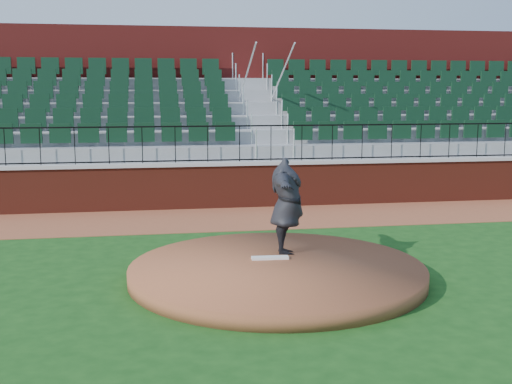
# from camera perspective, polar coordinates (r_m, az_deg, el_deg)

# --- Properties ---
(ground) EXTENTS (90.00, 90.00, 0.00)m
(ground) POSITION_cam_1_polar(r_m,az_deg,el_deg) (11.53, 1.24, -7.56)
(ground) COLOR #144112
(ground) RESTS_ON ground
(warning_track) EXTENTS (34.00, 3.20, 0.01)m
(warning_track) POSITION_cam_1_polar(r_m,az_deg,el_deg) (16.71, -2.20, -2.32)
(warning_track) COLOR brown
(warning_track) RESTS_ON ground
(field_wall) EXTENTS (34.00, 0.35, 1.20)m
(field_wall) POSITION_cam_1_polar(r_m,az_deg,el_deg) (18.17, -2.85, 0.50)
(field_wall) COLOR maroon
(field_wall) RESTS_ON ground
(wall_cap) EXTENTS (34.00, 0.45, 0.10)m
(wall_cap) POSITION_cam_1_polar(r_m,az_deg,el_deg) (18.09, -2.87, 2.54)
(wall_cap) COLOR #B7B7B7
(wall_cap) RESTS_ON field_wall
(wall_railing) EXTENTS (34.00, 0.05, 1.00)m
(wall_railing) POSITION_cam_1_polar(r_m,az_deg,el_deg) (18.04, -2.88, 4.27)
(wall_railing) COLOR black
(wall_railing) RESTS_ON wall_cap
(seating_stands) EXTENTS (34.00, 5.10, 4.60)m
(seating_stands) POSITION_cam_1_polar(r_m,az_deg,el_deg) (20.71, -3.77, 6.26)
(seating_stands) COLOR gray
(seating_stands) RESTS_ON ground
(concourse_wall) EXTENTS (34.00, 0.50, 5.50)m
(concourse_wall) POSITION_cam_1_polar(r_m,az_deg,el_deg) (23.48, -4.47, 7.68)
(concourse_wall) COLOR maroon
(concourse_wall) RESTS_ON ground
(pitchers_mound) EXTENTS (5.19, 5.19, 0.25)m
(pitchers_mound) POSITION_cam_1_polar(r_m,az_deg,el_deg) (11.41, 1.87, -7.08)
(pitchers_mound) COLOR brown
(pitchers_mound) RESTS_ON ground
(pitching_rubber) EXTENTS (0.68, 0.20, 0.04)m
(pitching_rubber) POSITION_cam_1_polar(r_m,az_deg,el_deg) (11.76, 1.25, -5.85)
(pitching_rubber) COLOR white
(pitching_rubber) RESTS_ON pitchers_mound
(pitcher) EXTENTS (0.92, 2.29, 1.81)m
(pitcher) POSITION_cam_1_polar(r_m,az_deg,el_deg) (11.98, 2.73, -1.24)
(pitcher) COLOR black
(pitcher) RESTS_ON pitchers_mound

